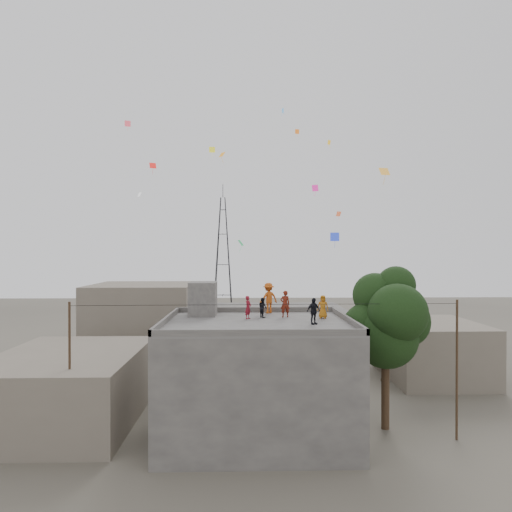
% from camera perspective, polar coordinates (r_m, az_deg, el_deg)
% --- Properties ---
extents(ground, '(140.00, 140.00, 0.00)m').
position_cam_1_polar(ground, '(25.20, 0.16, -22.61)').
color(ground, '#4B473E').
rests_on(ground, ground).
extents(main_building, '(10.00, 8.00, 6.10)m').
position_cam_1_polar(main_building, '(24.17, 0.16, -15.94)').
color(main_building, '#494744').
rests_on(main_building, ground).
extents(parapet, '(10.00, 8.00, 0.30)m').
position_cam_1_polar(parapet, '(23.47, 0.16, -8.42)').
color(parapet, '#494744').
rests_on(parapet, main_building).
extents(stair_head_box, '(1.60, 1.80, 2.00)m').
position_cam_1_polar(stair_head_box, '(26.06, -7.08, -5.66)').
color(stair_head_box, '#494744').
rests_on(stair_head_box, main_building).
extents(neighbor_west, '(8.00, 10.00, 4.00)m').
position_cam_1_polar(neighbor_west, '(28.35, -23.72, -15.71)').
color(neighbor_west, '#6A6054').
rests_on(neighbor_west, ground).
extents(neighbor_north, '(12.00, 9.00, 5.00)m').
position_cam_1_polar(neighbor_north, '(38.00, 2.66, -10.73)').
color(neighbor_north, '#494744').
rests_on(neighbor_north, ground).
extents(neighbor_northwest, '(9.00, 8.00, 7.00)m').
position_cam_1_polar(neighbor_northwest, '(40.79, -14.82, -8.55)').
color(neighbor_northwest, '#6A6054').
rests_on(neighbor_northwest, ground).
extents(neighbor_east, '(7.00, 8.00, 4.40)m').
position_cam_1_polar(neighbor_east, '(37.06, 22.37, -11.53)').
color(neighbor_east, '#6A6054').
rests_on(neighbor_east, ground).
extents(tree, '(4.90, 4.60, 9.10)m').
position_cam_1_polar(tree, '(25.36, 17.18, -8.11)').
color(tree, black).
rests_on(tree, ground).
extents(utility_line, '(20.12, 0.62, 7.40)m').
position_cam_1_polar(utility_line, '(22.78, 1.55, -14.94)').
color(utility_line, black).
rests_on(utility_line, ground).
extents(transmission_tower, '(2.97, 2.97, 20.01)m').
position_cam_1_polar(transmission_tower, '(63.28, -4.44, -0.27)').
color(transmission_tower, black).
rests_on(transmission_tower, ground).
extents(person_red_adult, '(0.61, 0.44, 1.55)m').
position_cam_1_polar(person_red_adult, '(25.13, 3.89, -6.39)').
color(person_red_adult, maroon).
rests_on(person_red_adult, main_building).
extents(person_orange_child, '(0.74, 0.60, 1.33)m').
position_cam_1_polar(person_orange_child, '(24.99, 8.90, -6.70)').
color(person_orange_child, '#AF6514').
rests_on(person_orange_child, main_building).
extents(person_dark_child, '(0.65, 0.70, 1.16)m').
position_cam_1_polar(person_dark_child, '(25.03, 0.91, -6.88)').
color(person_dark_child, black).
rests_on(person_dark_child, main_building).
extents(person_dark_adult, '(0.88, 0.68, 1.39)m').
position_cam_1_polar(person_dark_adult, '(22.84, 7.67, -7.29)').
color(person_dark_adult, black).
rests_on(person_dark_adult, main_building).
extents(person_orange_adult, '(1.40, 1.17, 1.89)m').
position_cam_1_polar(person_orange_adult, '(26.77, 1.68, -5.61)').
color(person_orange_adult, '#BB4F15').
rests_on(person_orange_adult, main_building).
extents(person_red_child, '(0.50, 0.57, 1.30)m').
position_cam_1_polar(person_red_child, '(24.48, -1.06, -6.87)').
color(person_red_child, maroon).
rests_on(person_red_child, main_building).
extents(kites, '(16.50, 15.01, 11.90)m').
position_cam_1_polar(kites, '(30.89, 0.84, 11.00)').
color(kites, red).
rests_on(kites, ground).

